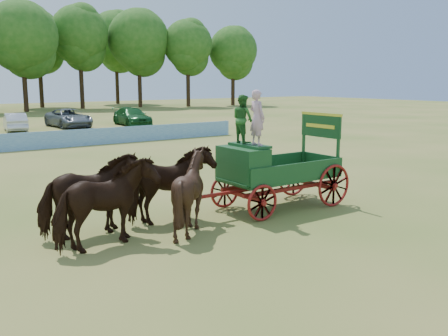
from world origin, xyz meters
TOP-DOWN VIEW (x-y plane):
  - ground at (0.00, 0.00)m, footprint 160.00×160.00m
  - horse_lead_left at (-5.35, -1.10)m, footprint 2.77×1.65m
  - horse_lead_right at (-5.35, 0.00)m, footprint 2.59×1.19m
  - horse_wheel_left at (-2.95, -1.10)m, footprint 2.06×1.85m
  - horse_wheel_right at (-2.95, 0.00)m, footprint 2.68×1.38m
  - farm_dray at (0.02, -0.53)m, footprint 6.00×2.00m
  - sponsor_banner at (-1.00, 18.00)m, footprint 26.00×0.08m

SIDE VIEW (x-z plane):
  - ground at x=0.00m, z-range 0.00..0.00m
  - sponsor_banner at x=-1.00m, z-range 0.00..1.05m
  - horse_lead_left at x=-5.35m, z-range 0.00..2.19m
  - horse_lead_right at x=-5.35m, z-range 0.00..2.19m
  - horse_wheel_right at x=-2.95m, z-range 0.00..2.19m
  - horse_wheel_left at x=-2.95m, z-range 0.00..2.19m
  - farm_dray at x=0.02m, z-range -0.27..3.53m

